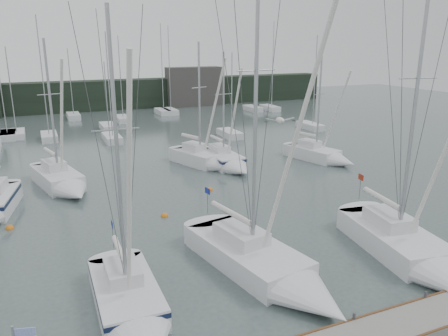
{
  "coord_description": "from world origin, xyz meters",
  "views": [
    {
      "loc": [
        -9.15,
        -16.19,
        11.47
      ],
      "look_at": [
        0.07,
        5.0,
        4.74
      ],
      "focal_mm": 35.0,
      "sensor_mm": 36.0,
      "label": 1
    }
  ],
  "objects_px": {
    "sailboat_mid_b": "(64,183)",
    "sailboat_mid_e": "(324,156)",
    "sailboat_mid_d": "(228,162)",
    "buoy_b": "(210,190)",
    "sailboat_near_center": "(275,273)",
    "sailboat_near_left": "(133,312)",
    "sailboat_mid_c": "(207,160)",
    "buoy_c": "(10,229)",
    "buoy_a": "(165,216)",
    "sailboat_near_right": "(418,256)"
  },
  "relations": [
    {
      "from": "sailboat_near_left",
      "to": "buoy_a",
      "type": "distance_m",
      "value": 11.76
    },
    {
      "from": "sailboat_near_center",
      "to": "buoy_c",
      "type": "distance_m",
      "value": 17.42
    },
    {
      "from": "sailboat_mid_d",
      "to": "sailboat_mid_b",
      "type": "bearing_deg",
      "value": 178.99
    },
    {
      "from": "buoy_b",
      "to": "buoy_c",
      "type": "height_order",
      "value": "buoy_b"
    },
    {
      "from": "sailboat_near_left",
      "to": "sailboat_mid_c",
      "type": "height_order",
      "value": "sailboat_near_left"
    },
    {
      "from": "sailboat_near_center",
      "to": "buoy_a",
      "type": "relative_size",
      "value": 33.91
    },
    {
      "from": "sailboat_mid_e",
      "to": "buoy_c",
      "type": "bearing_deg",
      "value": 174.67
    },
    {
      "from": "sailboat_mid_c",
      "to": "sailboat_mid_d",
      "type": "relative_size",
      "value": 1.07
    },
    {
      "from": "buoy_b",
      "to": "sailboat_near_center",
      "type": "bearing_deg",
      "value": -98.78
    },
    {
      "from": "sailboat_near_left",
      "to": "sailboat_near_center",
      "type": "bearing_deg",
      "value": 4.41
    },
    {
      "from": "sailboat_mid_d",
      "to": "buoy_a",
      "type": "bearing_deg",
      "value": -137.42
    },
    {
      "from": "sailboat_near_center",
      "to": "sailboat_mid_c",
      "type": "height_order",
      "value": "sailboat_near_center"
    },
    {
      "from": "buoy_a",
      "to": "buoy_b",
      "type": "xyz_separation_m",
      "value": [
        4.82,
        3.81,
        0.0
      ]
    },
    {
      "from": "sailboat_mid_b",
      "to": "sailboat_mid_d",
      "type": "height_order",
      "value": "sailboat_mid_b"
    },
    {
      "from": "sailboat_near_center",
      "to": "sailboat_near_right",
      "type": "xyz_separation_m",
      "value": [
        7.7,
        -1.57,
        0.03
      ]
    },
    {
      "from": "sailboat_near_left",
      "to": "sailboat_mid_e",
      "type": "distance_m",
      "value": 29.23
    },
    {
      "from": "sailboat_mid_d",
      "to": "buoy_a",
      "type": "height_order",
      "value": "sailboat_mid_d"
    },
    {
      "from": "sailboat_near_right",
      "to": "sailboat_mid_d",
      "type": "bearing_deg",
      "value": 102.98
    },
    {
      "from": "sailboat_near_center",
      "to": "sailboat_mid_e",
      "type": "xyz_separation_m",
      "value": [
        15.8,
        17.72,
        -0.02
      ]
    },
    {
      "from": "sailboat_mid_b",
      "to": "buoy_a",
      "type": "distance_m",
      "value": 10.27
    },
    {
      "from": "sailboat_near_left",
      "to": "sailboat_mid_c",
      "type": "relative_size",
      "value": 1.12
    },
    {
      "from": "sailboat_near_left",
      "to": "buoy_a",
      "type": "xyz_separation_m",
      "value": [
        4.48,
        10.86,
        -0.55
      ]
    },
    {
      "from": "buoy_a",
      "to": "buoy_c",
      "type": "relative_size",
      "value": 1.0
    },
    {
      "from": "sailboat_mid_b",
      "to": "buoy_c",
      "type": "bearing_deg",
      "value": -134.15
    },
    {
      "from": "sailboat_near_left",
      "to": "sailboat_near_right",
      "type": "relative_size",
      "value": 0.84
    },
    {
      "from": "sailboat_near_right",
      "to": "sailboat_mid_b",
      "type": "height_order",
      "value": "sailboat_near_right"
    },
    {
      "from": "sailboat_mid_b",
      "to": "sailboat_mid_d",
      "type": "relative_size",
      "value": 1.1
    },
    {
      "from": "sailboat_mid_e",
      "to": "buoy_b",
      "type": "height_order",
      "value": "sailboat_mid_e"
    },
    {
      "from": "sailboat_mid_b",
      "to": "buoy_a",
      "type": "relative_size",
      "value": 24.59
    },
    {
      "from": "sailboat_near_right",
      "to": "sailboat_mid_c",
      "type": "distance_m",
      "value": 22.53
    },
    {
      "from": "sailboat_near_right",
      "to": "sailboat_mid_b",
      "type": "distance_m",
      "value": 26.04
    },
    {
      "from": "sailboat_mid_d",
      "to": "sailboat_mid_e",
      "type": "xyz_separation_m",
      "value": [
        9.67,
        -1.66,
        -0.03
      ]
    },
    {
      "from": "sailboat_mid_d",
      "to": "sailboat_near_left",
      "type": "bearing_deg",
      "value": -126.82
    },
    {
      "from": "sailboat_mid_b",
      "to": "sailboat_near_right",
      "type": "bearing_deg",
      "value": -65.54
    },
    {
      "from": "sailboat_near_right",
      "to": "sailboat_mid_d",
      "type": "xyz_separation_m",
      "value": [
        -1.57,
        20.94,
        -0.02
      ]
    },
    {
      "from": "sailboat_near_left",
      "to": "buoy_c",
      "type": "distance_m",
      "value": 13.83
    },
    {
      "from": "sailboat_mid_e",
      "to": "buoy_a",
      "type": "distance_m",
      "value": 19.82
    },
    {
      "from": "sailboat_mid_c",
      "to": "buoy_c",
      "type": "height_order",
      "value": "sailboat_mid_c"
    },
    {
      "from": "sailboat_mid_b",
      "to": "sailboat_mid_e",
      "type": "distance_m",
      "value": 24.28
    },
    {
      "from": "sailboat_near_center",
      "to": "sailboat_mid_b",
      "type": "height_order",
      "value": "sailboat_near_center"
    },
    {
      "from": "sailboat_near_right",
      "to": "sailboat_near_center",
      "type": "bearing_deg",
      "value": 177.21
    },
    {
      "from": "buoy_b",
      "to": "sailboat_near_left",
      "type": "bearing_deg",
      "value": -122.4
    },
    {
      "from": "sailboat_near_right",
      "to": "buoy_b",
      "type": "relative_size",
      "value": 31.06
    },
    {
      "from": "buoy_c",
      "to": "sailboat_mid_e",
      "type": "bearing_deg",
      "value": 10.76
    },
    {
      "from": "sailboat_near_center",
      "to": "sailboat_mid_b",
      "type": "distance_m",
      "value": 20.66
    },
    {
      "from": "sailboat_near_right",
      "to": "buoy_b",
      "type": "height_order",
      "value": "sailboat_near_right"
    },
    {
      "from": "sailboat_mid_c",
      "to": "buoy_c",
      "type": "distance_m",
      "value": 18.74
    },
    {
      "from": "sailboat_near_right",
      "to": "sailboat_mid_c",
      "type": "relative_size",
      "value": 1.34
    },
    {
      "from": "sailboat_mid_e",
      "to": "buoy_a",
      "type": "height_order",
      "value": "sailboat_mid_e"
    },
    {
      "from": "sailboat_mid_d",
      "to": "sailboat_mid_e",
      "type": "relative_size",
      "value": 1.04
    }
  ]
}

